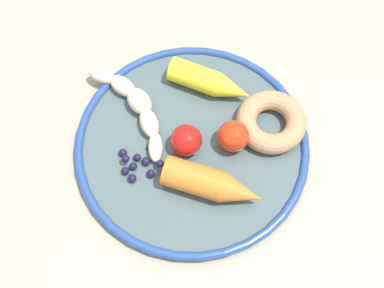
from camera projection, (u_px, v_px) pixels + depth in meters
The scene contains 10 objects.
ground_plane at pixel (177, 281), 1.39m from camera, with size 6.00×6.00×0.00m, color #3B3743.
dining_table at pixel (166, 201), 0.79m from camera, with size 1.11×0.74×0.77m.
plate at pixel (192, 145), 0.70m from camera, with size 0.32×0.32×0.02m.
banana at pixel (135, 105), 0.71m from camera, with size 0.09×0.18×0.03m.
carrot_orange at pixel (213, 184), 0.65m from camera, with size 0.13×0.11×0.04m.
carrot_yellow at pixel (210, 82), 0.72m from camera, with size 0.12×0.10×0.04m.
donut at pixel (271, 122), 0.70m from camera, with size 0.10×0.10×0.03m, color tan.
blueberry_pile at pixel (139, 163), 0.68m from camera, with size 0.06×0.05×0.02m.
tomato_near at pixel (186, 140), 0.68m from camera, with size 0.04×0.04×0.04m, color red.
tomato_mid at pixel (233, 136), 0.68m from camera, with size 0.04×0.04×0.04m, color red.
Camera 1 is at (-0.03, -0.26, 1.41)m, focal length 47.47 mm.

